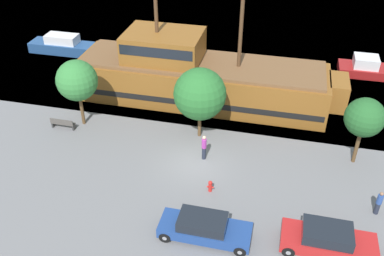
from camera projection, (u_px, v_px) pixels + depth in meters
ground_plane at (196, 161)px, 28.08m from camera, size 160.00×160.00×0.00m
pirate_ship at (197, 76)px, 33.71m from camera, size 20.89×5.29×9.55m
moored_boat_dockside at (368, 68)px, 38.03m from camera, size 5.22×2.39×1.68m
moored_boat_outer at (68, 46)px, 41.90m from camera, size 7.76×2.00×1.79m
parked_car_curb_front at (328, 240)px, 21.60m from camera, size 4.75×1.86×1.57m
parked_car_curb_mid at (204, 228)px, 22.38m from camera, size 4.84×1.78×1.39m
fire_hydrant at (210, 186)px, 25.49m from camera, size 0.42×0.25×0.76m
bench_promenade_east at (63, 123)px, 30.99m from camera, size 1.76×0.45×0.85m
pedestrian_walking_near at (204, 147)px, 27.81m from camera, size 0.32×0.32×1.80m
pedestrian_walking_far at (379, 203)px, 23.76m from camera, size 0.32×0.32×1.57m
tree_row_east at (77, 81)px, 29.79m from camera, size 2.91×2.91×5.05m
tree_row_mideast at (200, 94)px, 28.62m from camera, size 3.57×3.57×5.17m
tree_row_midwest at (365, 118)px, 26.16m from camera, size 2.46×2.46×4.66m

